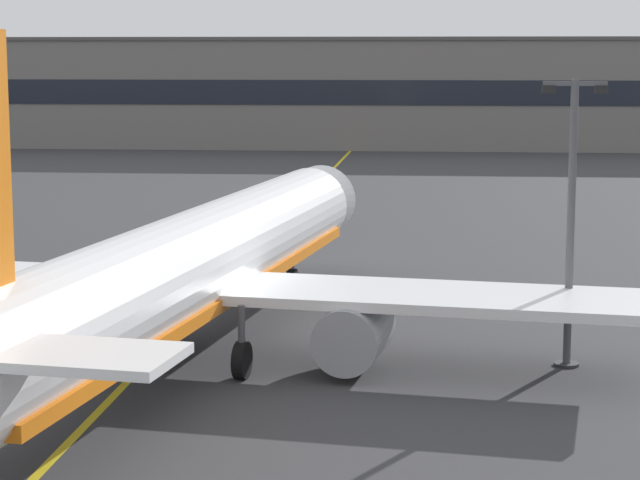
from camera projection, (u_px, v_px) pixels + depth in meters
name	position (u px, v px, depth m)	size (l,w,h in m)	color
ground_plane	(88.00, 434.00, 36.06)	(400.00, 400.00, 0.00)	#353538
taxiway_centreline	(243.00, 262.00, 65.59)	(0.30, 180.00, 0.01)	yellow
airliner_foreground	(187.00, 270.00, 44.06)	(32.36, 41.43, 11.65)	white
apron_lamp_post	(571.00, 217.00, 43.16)	(2.24, 0.90, 10.17)	#515156
safety_cone_by_nose_gear	(284.00, 274.00, 60.76)	(0.44, 0.44, 0.55)	orange
terminal_building	(280.00, 92.00, 145.12)	(139.68, 12.40, 12.83)	slate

